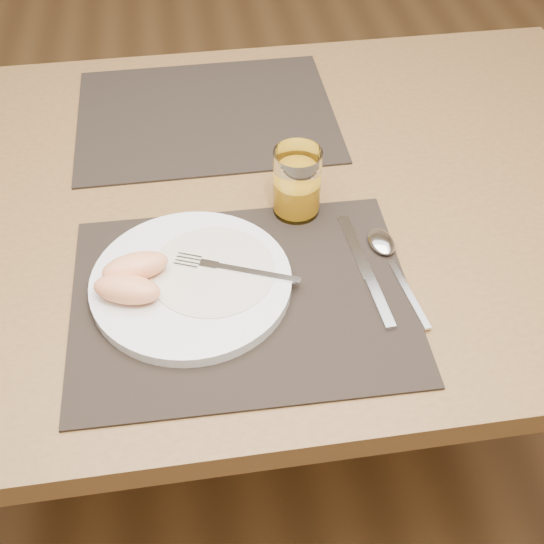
{
  "coord_description": "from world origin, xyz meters",
  "views": [
    {
      "loc": [
        -0.07,
        -0.82,
        1.43
      ],
      "look_at": [
        0.03,
        -0.2,
        0.77
      ],
      "focal_mm": 45.0,
      "sensor_mm": 36.0,
      "label": 1
    }
  ],
  "objects_px": {
    "table": "(238,232)",
    "placemat_far": "(206,115)",
    "plate": "(191,282)",
    "fork": "(226,268)",
    "spoon": "(385,249)",
    "knife": "(369,278)",
    "juice_glass": "(297,185)",
    "placemat_near": "(242,298)"
  },
  "relations": [
    {
      "from": "table",
      "to": "placemat_far",
      "type": "height_order",
      "value": "placemat_far"
    },
    {
      "from": "plate",
      "to": "fork",
      "type": "xyz_separation_m",
      "value": [
        0.05,
        0.01,
        0.01
      ]
    },
    {
      "from": "fork",
      "to": "spoon",
      "type": "xyz_separation_m",
      "value": [
        0.23,
        0.02,
        -0.01
      ]
    },
    {
      "from": "spoon",
      "to": "placemat_far",
      "type": "bearing_deg",
      "value": 120.03
    },
    {
      "from": "placemat_far",
      "to": "spoon",
      "type": "distance_m",
      "value": 0.44
    },
    {
      "from": "table",
      "to": "knife",
      "type": "xyz_separation_m",
      "value": [
        0.16,
        -0.21,
        0.09
      ]
    },
    {
      "from": "plate",
      "to": "placemat_far",
      "type": "bearing_deg",
      "value": 82.67
    },
    {
      "from": "table",
      "to": "plate",
      "type": "xyz_separation_m",
      "value": [
        -0.08,
        -0.19,
        0.1
      ]
    },
    {
      "from": "fork",
      "to": "juice_glass",
      "type": "xyz_separation_m",
      "value": [
        0.12,
        0.12,
        0.03
      ]
    },
    {
      "from": "placemat_near",
      "to": "plate",
      "type": "bearing_deg",
      "value": 156.15
    },
    {
      "from": "table",
      "to": "placemat_near",
      "type": "xyz_separation_m",
      "value": [
        -0.02,
        -0.22,
        0.09
      ]
    },
    {
      "from": "placemat_near",
      "to": "fork",
      "type": "distance_m",
      "value": 0.05
    },
    {
      "from": "placemat_near",
      "to": "knife",
      "type": "xyz_separation_m",
      "value": [
        0.18,
        0.01,
        0.0
      ]
    },
    {
      "from": "placemat_far",
      "to": "juice_glass",
      "type": "height_order",
      "value": "juice_glass"
    },
    {
      "from": "fork",
      "to": "juice_glass",
      "type": "height_order",
      "value": "juice_glass"
    },
    {
      "from": "juice_glass",
      "to": "placemat_near",
      "type": "bearing_deg",
      "value": -121.95
    },
    {
      "from": "knife",
      "to": "spoon",
      "type": "bearing_deg",
      "value": 54.35
    },
    {
      "from": "placemat_far",
      "to": "table",
      "type": "bearing_deg",
      "value": -82.61
    },
    {
      "from": "table",
      "to": "placemat_near",
      "type": "bearing_deg",
      "value": -94.31
    },
    {
      "from": "plate",
      "to": "knife",
      "type": "distance_m",
      "value": 0.24
    },
    {
      "from": "knife",
      "to": "juice_glass",
      "type": "xyz_separation_m",
      "value": [
        -0.07,
        0.16,
        0.04
      ]
    },
    {
      "from": "table",
      "to": "placemat_near",
      "type": "relative_size",
      "value": 3.11
    },
    {
      "from": "plate",
      "to": "juice_glass",
      "type": "distance_m",
      "value": 0.22
    },
    {
      "from": "plate",
      "to": "spoon",
      "type": "distance_m",
      "value": 0.28
    },
    {
      "from": "table",
      "to": "knife",
      "type": "height_order",
      "value": "knife"
    },
    {
      "from": "table",
      "to": "juice_glass",
      "type": "distance_m",
      "value": 0.17
    },
    {
      "from": "placemat_near",
      "to": "juice_glass",
      "type": "height_order",
      "value": "juice_glass"
    },
    {
      "from": "plate",
      "to": "table",
      "type": "bearing_deg",
      "value": 66.93
    },
    {
      "from": "plate",
      "to": "fork",
      "type": "height_order",
      "value": "fork"
    },
    {
      "from": "knife",
      "to": "spoon",
      "type": "relative_size",
      "value": 1.15
    },
    {
      "from": "plate",
      "to": "knife",
      "type": "relative_size",
      "value": 1.22
    },
    {
      "from": "placemat_far",
      "to": "spoon",
      "type": "relative_size",
      "value": 2.34
    },
    {
      "from": "plate",
      "to": "spoon",
      "type": "height_order",
      "value": "plate"
    },
    {
      "from": "placemat_near",
      "to": "placemat_far",
      "type": "height_order",
      "value": "same"
    },
    {
      "from": "knife",
      "to": "spoon",
      "type": "distance_m",
      "value": 0.06
    },
    {
      "from": "plate",
      "to": "spoon",
      "type": "xyz_separation_m",
      "value": [
        0.28,
        0.03,
        -0.0
      ]
    },
    {
      "from": "knife",
      "to": "placemat_near",
      "type": "bearing_deg",
      "value": -178.06
    },
    {
      "from": "fork",
      "to": "knife",
      "type": "bearing_deg",
      "value": -9.94
    },
    {
      "from": "juice_glass",
      "to": "fork",
      "type": "bearing_deg",
      "value": -133.75
    },
    {
      "from": "table",
      "to": "placemat_far",
      "type": "bearing_deg",
      "value": 97.39
    },
    {
      "from": "placemat_near",
      "to": "placemat_far",
      "type": "distance_m",
      "value": 0.44
    },
    {
      "from": "placemat_far",
      "to": "juice_glass",
      "type": "distance_m",
      "value": 0.3
    }
  ]
}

